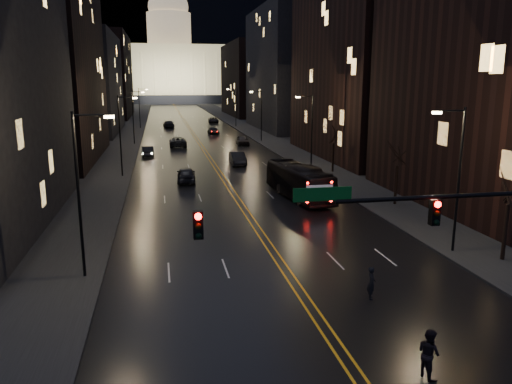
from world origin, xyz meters
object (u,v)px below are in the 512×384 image
traffic_signal (490,222)px  receding_car_a (238,158)px  oncoming_car_a (186,175)px  oncoming_car_b (148,151)px  pedestrian_b (429,353)px  bus (299,181)px  pedestrian_a (371,283)px

traffic_signal → receding_car_a: traffic_signal is taller
oncoming_car_a → oncoming_car_b: size_ratio=1.05×
oncoming_car_a → pedestrian_b: pedestrian_b is taller
bus → pedestrian_a: bearing=-103.2°
traffic_signal → pedestrian_a: bearing=120.4°
traffic_signal → oncoming_car_a: bearing=105.6°
traffic_signal → receding_car_a: bearing=93.7°
oncoming_car_a → pedestrian_a: size_ratio=2.84×
bus → receding_car_a: bus is taller
traffic_signal → receding_car_a: 46.12m
traffic_signal → bus: (-0.23, 26.48, -3.57)m
bus → traffic_signal: bearing=-96.3°
bus → pedestrian_a: (-2.47, -21.87, -0.70)m
bus → receding_car_a: bearing=91.2°
oncoming_car_a → oncoming_car_b: (-4.39, 19.79, -0.06)m
receding_car_a → pedestrian_b: (-0.47, -47.82, 0.11)m
traffic_signal → bus: 26.72m
pedestrian_a → pedestrian_b: bearing=-170.3°
bus → oncoming_car_b: bearing=109.2°
bus → oncoming_car_a: bearing=129.6°
bus → oncoming_car_b: size_ratio=2.45×
oncoming_car_b → receding_car_a: receding_car_a is taller
receding_car_a → pedestrian_a: (0.22, -41.21, 0.00)m
oncoming_car_a → oncoming_car_b: oncoming_car_a is taller
traffic_signal → oncoming_car_b: size_ratio=3.85×
receding_car_a → bus: bearing=-81.2°
traffic_signal → pedestrian_a: traffic_signal is taller
oncoming_car_a → receding_car_a: (7.09, 10.02, 0.03)m
bus → pedestrian_b: 28.66m
traffic_signal → pedestrian_a: 6.84m
bus → oncoming_car_a: size_ratio=2.33×
traffic_signal → oncoming_car_b: bearing=104.5°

